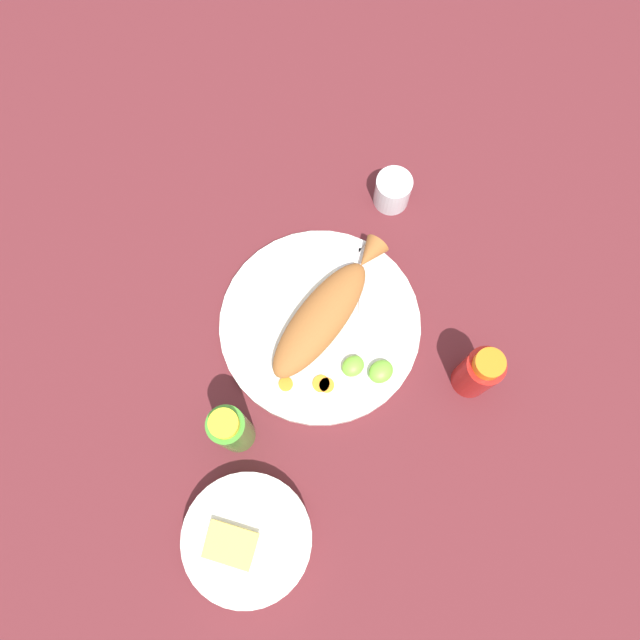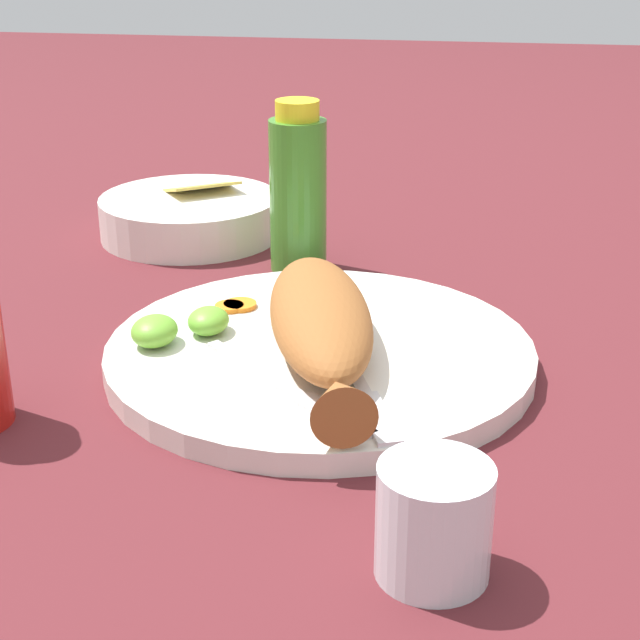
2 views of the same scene
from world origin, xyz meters
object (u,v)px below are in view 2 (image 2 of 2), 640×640
(fork_far, at_px, (294,393))
(hot_sauce_bottle_green, at_px, (298,191))
(fork_near, at_px, (362,388))
(main_plate, at_px, (320,354))
(salt_cup, at_px, (433,528))
(fried_fish, at_px, (322,322))
(guacamole_bowl, at_px, (190,214))

(fork_far, xyz_separation_m, hot_sauce_bottle_green, (0.30, 0.05, 0.06))
(fork_near, bearing_deg, main_plate, -171.29)
(fork_far, relative_size, salt_cup, 2.25)
(main_plate, bearing_deg, fork_far, 177.55)
(fork_near, distance_m, hot_sauce_bottle_green, 0.31)
(fried_fish, xyz_separation_m, fork_near, (-0.06, -0.04, -0.02))
(main_plate, distance_m, salt_cup, 0.27)
(fried_fish, relative_size, fork_far, 1.97)
(hot_sauce_bottle_green, relative_size, guacamole_bowl, 0.86)
(fried_fish, relative_size, fork_near, 1.62)
(fork_near, bearing_deg, hot_sauce_bottle_green, 178.09)
(salt_cup, height_order, guacamole_bowl, salt_cup)
(hot_sauce_bottle_green, relative_size, salt_cup, 2.55)
(hot_sauce_bottle_green, bearing_deg, guacamole_bowl, 58.82)
(hot_sauce_bottle_green, height_order, salt_cup, hot_sauce_bottle_green)
(fork_near, xyz_separation_m, guacamole_bowl, (0.37, 0.23, 0.01))
(fork_far, bearing_deg, main_plate, 129.89)
(fork_near, distance_m, salt_cup, 0.18)
(fried_fish, bearing_deg, fork_far, 159.80)
(fork_near, bearing_deg, guacamole_bowl, -168.62)
(hot_sauce_bottle_green, bearing_deg, fork_far, -170.02)
(fried_fish, xyz_separation_m, fork_far, (-0.07, 0.01, -0.02))
(salt_cup, bearing_deg, guacamole_bowl, 28.40)
(guacamole_bowl, bearing_deg, fork_near, -147.79)
(salt_cup, relative_size, guacamole_bowl, 0.34)
(fried_fish, relative_size, hot_sauce_bottle_green, 1.73)
(fried_fish, distance_m, hot_sauce_bottle_green, 0.24)
(hot_sauce_bottle_green, xyz_separation_m, salt_cup, (-0.46, -0.16, -0.05))
(fried_fish, distance_m, salt_cup, 0.25)
(salt_cup, bearing_deg, fried_fish, 22.92)
(fried_fish, height_order, salt_cup, same)
(fried_fish, height_order, hot_sauce_bottle_green, hot_sauce_bottle_green)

